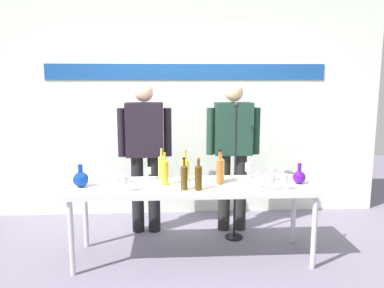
{
  "coord_description": "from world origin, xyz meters",
  "views": [
    {
      "loc": [
        -0.22,
        -3.74,
        1.8
      ],
      "look_at": [
        0.0,
        0.15,
        1.13
      ],
      "focal_mm": 36.87,
      "sensor_mm": 36.0,
      "label": 1
    }
  ],
  "objects_px": {
    "microphone_stand": "(235,194)",
    "display_table": "(193,190)",
    "decanter_blue_left": "(81,179)",
    "wine_bottle_5": "(221,169)",
    "wine_bottle_3": "(220,170)",
    "wine_bottle_4": "(165,171)",
    "presenter_left": "(145,148)",
    "wine_glass_right_2": "(248,167)",
    "wine_bottle_2": "(184,176)",
    "wine_glass_left_1": "(111,171)",
    "wine_glass_right_4": "(284,179)",
    "wine_glass_left_3": "(148,171)",
    "wine_bottle_0": "(198,176)",
    "wine_glass_left_2": "(124,180)",
    "wine_glass_left_0": "(120,173)",
    "wine_bottle_1": "(162,166)",
    "wine_glass_right_5": "(263,180)",
    "decanter_blue_right": "(299,177)",
    "wine_glass_right_1": "(272,179)",
    "presenter_right": "(233,147)",
    "wine_glass_right_0": "(272,171)",
    "wine_glass_right_3": "(258,177)",
    "wine_bottle_6": "(185,168)"
  },
  "relations": [
    {
      "from": "wine_glass_left_2",
      "to": "wine_bottle_5",
      "type": "bearing_deg",
      "value": 19.04
    },
    {
      "from": "wine_glass_left_0",
      "to": "wine_glass_right_2",
      "type": "height_order",
      "value": "wine_glass_right_2"
    },
    {
      "from": "decanter_blue_left",
      "to": "wine_glass_left_2",
      "type": "relative_size",
      "value": 1.45
    },
    {
      "from": "microphone_stand",
      "to": "wine_bottle_2",
      "type": "bearing_deg",
      "value": -133.88
    },
    {
      "from": "wine_bottle_3",
      "to": "wine_bottle_4",
      "type": "xyz_separation_m",
      "value": [
        -0.54,
        0.0,
        -0.01
      ]
    },
    {
      "from": "wine_bottle_3",
      "to": "wine_glass_left_1",
      "type": "xyz_separation_m",
      "value": [
        -1.08,
        0.15,
        -0.04
      ]
    },
    {
      "from": "wine_bottle_3",
      "to": "wine_glass_left_1",
      "type": "height_order",
      "value": "wine_bottle_3"
    },
    {
      "from": "wine_bottle_1",
      "to": "wine_bottle_3",
      "type": "distance_m",
      "value": 0.63
    },
    {
      "from": "microphone_stand",
      "to": "display_table",
      "type": "bearing_deg",
      "value": -137.77
    },
    {
      "from": "wine_bottle_0",
      "to": "wine_glass_left_3",
      "type": "distance_m",
      "value": 0.64
    },
    {
      "from": "decanter_blue_right",
      "to": "wine_bottle_0",
      "type": "distance_m",
      "value": 1.03
    },
    {
      "from": "wine_bottle_2",
      "to": "wine_glass_right_4",
      "type": "xyz_separation_m",
      "value": [
        0.93,
        -0.08,
        -0.02
      ]
    },
    {
      "from": "wine_glass_left_0",
      "to": "wine_glass_right_1",
      "type": "height_order",
      "value": "wine_glass_right_1"
    },
    {
      "from": "wine_bottle_0",
      "to": "wine_bottle_3",
      "type": "xyz_separation_m",
      "value": [
        0.22,
        0.2,
        0.01
      ]
    },
    {
      "from": "presenter_right",
      "to": "wine_glass_right_0",
      "type": "bearing_deg",
      "value": -62.82
    },
    {
      "from": "wine_glass_left_3",
      "to": "decanter_blue_right",
      "type": "bearing_deg",
      "value": -8.97
    },
    {
      "from": "presenter_right",
      "to": "wine_bottle_6",
      "type": "height_order",
      "value": "presenter_right"
    },
    {
      "from": "decanter_blue_right",
      "to": "wine_glass_left_0",
      "type": "distance_m",
      "value": 1.77
    },
    {
      "from": "wine_glass_left_3",
      "to": "wine_glass_right_2",
      "type": "distance_m",
      "value": 1.04
    },
    {
      "from": "decanter_blue_right",
      "to": "presenter_left",
      "type": "relative_size",
      "value": 0.12
    },
    {
      "from": "decanter_blue_left",
      "to": "wine_bottle_3",
      "type": "relative_size",
      "value": 0.65
    },
    {
      "from": "decanter_blue_right",
      "to": "wine_glass_right_1",
      "type": "bearing_deg",
      "value": -144.39
    },
    {
      "from": "wine_glass_right_1",
      "to": "wine_glass_right_3",
      "type": "height_order",
      "value": "wine_glass_right_1"
    },
    {
      "from": "wine_bottle_2",
      "to": "wine_glass_left_1",
      "type": "bearing_deg",
      "value": 155.7
    },
    {
      "from": "presenter_left",
      "to": "wine_glass_left_0",
      "type": "height_order",
      "value": "presenter_left"
    },
    {
      "from": "decanter_blue_left",
      "to": "decanter_blue_right",
      "type": "distance_m",
      "value": 2.13
    },
    {
      "from": "display_table",
      "to": "wine_glass_right_5",
      "type": "distance_m",
      "value": 0.69
    },
    {
      "from": "presenter_right",
      "to": "wine_glass_right_2",
      "type": "xyz_separation_m",
      "value": [
        0.08,
        -0.49,
        -0.13
      ]
    },
    {
      "from": "presenter_left",
      "to": "wine_glass_right_2",
      "type": "height_order",
      "value": "presenter_left"
    },
    {
      "from": "presenter_left",
      "to": "wine_bottle_5",
      "type": "distance_m",
      "value": 1.0
    },
    {
      "from": "wine_glass_right_5",
      "to": "wine_bottle_4",
      "type": "bearing_deg",
      "value": 164.97
    },
    {
      "from": "decanter_blue_left",
      "to": "wine_glass_left_3",
      "type": "bearing_deg",
      "value": 20.66
    },
    {
      "from": "wine_bottle_0",
      "to": "wine_bottle_2",
      "type": "relative_size",
      "value": 1.03
    },
    {
      "from": "wine_glass_right_4",
      "to": "wine_glass_left_3",
      "type": "bearing_deg",
      "value": 160.28
    },
    {
      "from": "display_table",
      "to": "wine_bottle_4",
      "type": "relative_size",
      "value": 7.37
    },
    {
      "from": "wine_bottle_0",
      "to": "wine_glass_left_0",
      "type": "relative_size",
      "value": 2.07
    },
    {
      "from": "presenter_left",
      "to": "wine_bottle_6",
      "type": "height_order",
      "value": "presenter_left"
    },
    {
      "from": "wine_bottle_2",
      "to": "wine_bottle_3",
      "type": "xyz_separation_m",
      "value": [
        0.36,
        0.18,
        0.01
      ]
    },
    {
      "from": "decanter_blue_left",
      "to": "wine_bottle_5",
      "type": "height_order",
      "value": "wine_bottle_5"
    },
    {
      "from": "wine_glass_right_5",
      "to": "wine_glass_left_1",
      "type": "bearing_deg",
      "value": 165.08
    },
    {
      "from": "wine_glass_left_1",
      "to": "wine_glass_right_2",
      "type": "relative_size",
      "value": 0.89
    },
    {
      "from": "presenter_left",
      "to": "display_table",
      "type": "bearing_deg",
      "value": -54.5
    },
    {
      "from": "wine_glass_left_2",
      "to": "wine_bottle_6",
      "type": "bearing_deg",
      "value": 32.75
    },
    {
      "from": "wine_bottle_2",
      "to": "wine_glass_left_3",
      "type": "xyz_separation_m",
      "value": [
        -0.36,
        0.39,
        -0.04
      ]
    },
    {
      "from": "wine_bottle_6",
      "to": "wine_glass_left_0",
      "type": "relative_size",
      "value": 2.06
    },
    {
      "from": "wine_glass_right_1",
      "to": "wine_glass_right_3",
      "type": "xyz_separation_m",
      "value": [
        -0.1,
        0.12,
        -0.01
      ]
    },
    {
      "from": "wine_bottle_2",
      "to": "wine_glass_right_2",
      "type": "distance_m",
      "value": 0.78
    },
    {
      "from": "wine_bottle_6",
      "to": "wine_bottle_4",
      "type": "bearing_deg",
      "value": -146.03
    },
    {
      "from": "display_table",
      "to": "wine_glass_right_2",
      "type": "height_order",
      "value": "wine_glass_right_2"
    },
    {
      "from": "wine_bottle_6",
      "to": "microphone_stand",
      "type": "relative_size",
      "value": 0.21
    }
  ]
}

